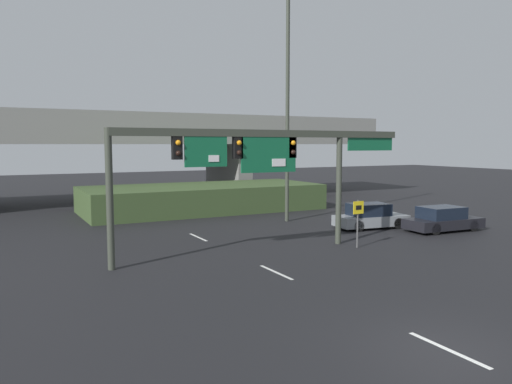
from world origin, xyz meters
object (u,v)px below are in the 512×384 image
signal_gantry (260,154)px  highway_light_pole_near (288,93)px  parked_sedan_near_right (370,217)px  parked_sedan_mid_right (443,220)px  speed_limit_sign (358,217)px

signal_gantry → highway_light_pole_near: bearing=51.2°
parked_sedan_near_right → parked_sedan_mid_right: bearing=-33.6°
parked_sedan_near_right → signal_gantry: bearing=-154.7°
speed_limit_sign → highway_light_pole_near: highway_light_pole_near is taller
speed_limit_sign → parked_sedan_mid_right: bearing=10.9°
signal_gantry → parked_sedan_mid_right: bearing=1.0°
highway_light_pole_near → signal_gantry: bearing=-128.8°
signal_gantry → highway_light_pole_near: size_ratio=0.94×
speed_limit_sign → signal_gantry: bearing=165.5°
signal_gantry → highway_light_pole_near: 10.17m
signal_gantry → parked_sedan_mid_right: signal_gantry is taller
parked_sedan_mid_right → parked_sedan_near_right: bearing=142.4°
speed_limit_sign → parked_sedan_near_right: (4.24, 4.04, -0.82)m
speed_limit_sign → highway_light_pole_near: bearing=81.2°
parked_sedan_mid_right → speed_limit_sign: bearing=-165.5°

